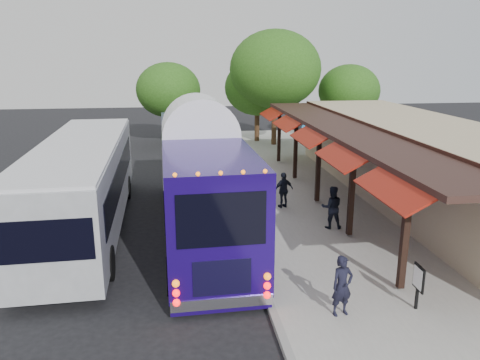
{
  "coord_description": "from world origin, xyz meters",
  "views": [
    {
      "loc": [
        -2.21,
        -15.09,
        6.52
      ],
      "look_at": [
        0.1,
        2.17,
        1.8
      ],
      "focal_mm": 35.0,
      "sensor_mm": 36.0,
      "label": 1
    }
  ],
  "objects_px": {
    "coach_bus": "(200,175)",
    "city_bus": "(83,182)",
    "ped_b": "(332,207)",
    "ped_d": "(249,166)",
    "ped_a": "(342,286)",
    "ped_c": "(284,190)",
    "sign_board": "(419,280)"
  },
  "relations": [
    {
      "from": "coach_bus",
      "to": "city_bus",
      "type": "bearing_deg",
      "value": 169.05
    },
    {
      "from": "ped_b",
      "to": "ped_d",
      "type": "relative_size",
      "value": 0.96
    },
    {
      "from": "city_bus",
      "to": "ped_b",
      "type": "bearing_deg",
      "value": -10.97
    },
    {
      "from": "coach_bus",
      "to": "ped_a",
      "type": "distance_m",
      "value": 7.5
    },
    {
      "from": "coach_bus",
      "to": "city_bus",
      "type": "distance_m",
      "value": 4.41
    },
    {
      "from": "coach_bus",
      "to": "ped_c",
      "type": "height_order",
      "value": "coach_bus"
    },
    {
      "from": "ped_c",
      "to": "sign_board",
      "type": "xyz_separation_m",
      "value": [
        1.56,
        -8.53,
        0.04
      ]
    },
    {
      "from": "coach_bus",
      "to": "ped_d",
      "type": "relative_size",
      "value": 7.53
    },
    {
      "from": "ped_d",
      "to": "coach_bus",
      "type": "bearing_deg",
      "value": 51.28
    },
    {
      "from": "city_bus",
      "to": "sign_board",
      "type": "relative_size",
      "value": 10.63
    },
    {
      "from": "ped_b",
      "to": "ped_c",
      "type": "xyz_separation_m",
      "value": [
        -1.24,
        2.63,
        -0.05
      ]
    },
    {
      "from": "ped_a",
      "to": "ped_b",
      "type": "distance_m",
      "value": 6.14
    },
    {
      "from": "ped_a",
      "to": "sign_board",
      "type": "relative_size",
      "value": 1.31
    },
    {
      "from": "ped_a",
      "to": "sign_board",
      "type": "bearing_deg",
      "value": -11.86
    },
    {
      "from": "city_bus",
      "to": "sign_board",
      "type": "distance_m",
      "value": 12.08
    },
    {
      "from": "sign_board",
      "to": "city_bus",
      "type": "bearing_deg",
      "value": 144.12
    },
    {
      "from": "city_bus",
      "to": "ped_b",
      "type": "height_order",
      "value": "city_bus"
    },
    {
      "from": "coach_bus",
      "to": "ped_d",
      "type": "height_order",
      "value": "coach_bus"
    },
    {
      "from": "city_bus",
      "to": "ped_c",
      "type": "bearing_deg",
      "value": 6.41
    },
    {
      "from": "ped_b",
      "to": "ped_d",
      "type": "bearing_deg",
      "value": -64.45
    },
    {
      "from": "ped_b",
      "to": "ped_d",
      "type": "height_order",
      "value": "ped_d"
    },
    {
      "from": "ped_c",
      "to": "sign_board",
      "type": "distance_m",
      "value": 8.67
    },
    {
      "from": "ped_b",
      "to": "ped_d",
      "type": "distance_m",
      "value": 7.23
    },
    {
      "from": "ped_a",
      "to": "ped_b",
      "type": "relative_size",
      "value": 0.97
    },
    {
      "from": "ped_d",
      "to": "sign_board",
      "type": "height_order",
      "value": "ped_d"
    },
    {
      "from": "ped_b",
      "to": "ped_a",
      "type": "bearing_deg",
      "value": 82.72
    },
    {
      "from": "sign_board",
      "to": "ped_b",
      "type": "bearing_deg",
      "value": 95.05
    },
    {
      "from": "city_bus",
      "to": "ped_d",
      "type": "xyz_separation_m",
      "value": [
        7.1,
        5.44,
        -0.89
      ]
    },
    {
      "from": "ped_d",
      "to": "sign_board",
      "type": "relative_size",
      "value": 1.41
    },
    {
      "from": "coach_bus",
      "to": "ped_a",
      "type": "bearing_deg",
      "value": -66.56
    },
    {
      "from": "ped_c",
      "to": "ped_a",
      "type": "bearing_deg",
      "value": 68.5
    },
    {
      "from": "ped_a",
      "to": "sign_board",
      "type": "distance_m",
      "value": 2.02
    }
  ]
}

